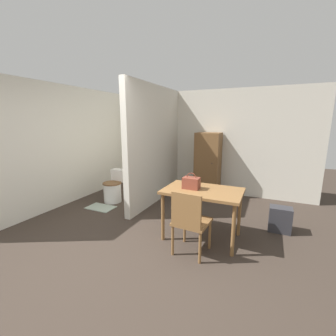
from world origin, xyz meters
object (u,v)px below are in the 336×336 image
at_px(dining_table, 203,195).
at_px(toilet, 114,189).
at_px(handbag, 191,183).
at_px(space_heater, 280,219).
at_px(wooden_chair, 190,220).
at_px(wooden_cabinet, 208,164).

relative_size(dining_table, toilet, 1.66).
bearing_deg(handbag, toilet, 159.45).
bearing_deg(dining_table, space_heater, 33.17).
height_order(wooden_chair, wooden_cabinet, wooden_cabinet).
bearing_deg(handbag, space_heater, 30.01).
bearing_deg(toilet, handbag, -20.55).
distance_m(dining_table, wooden_cabinet, 2.13).
height_order(toilet, space_heater, toilet).
xyz_separation_m(toilet, space_heater, (3.35, -0.04, -0.08)).
relative_size(handbag, space_heater, 0.60).
distance_m(wooden_chair, toilet, 2.57).
height_order(toilet, handbag, handbag).
bearing_deg(handbag, wooden_chair, -72.40).
xyz_separation_m(dining_table, space_heater, (1.10, 0.72, -0.48)).
relative_size(handbag, wooden_cabinet, 0.16).
xyz_separation_m(dining_table, wooden_cabinet, (-0.46, 2.08, 0.07)).
distance_m(handbag, space_heater, 1.62).
height_order(dining_table, space_heater, dining_table).
bearing_deg(dining_table, wooden_chair, -92.18).
relative_size(wooden_chair, handbag, 3.64).
bearing_deg(toilet, space_heater, -0.63).
xyz_separation_m(wooden_chair, toilet, (-2.22, 1.27, -0.21)).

